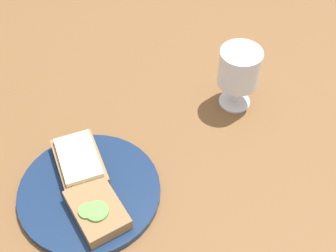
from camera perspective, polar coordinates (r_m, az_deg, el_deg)
wooden_table at (r=84.17cm, az=-3.52°, el=-3.75°), size 140.00×140.00×3.00cm
plate at (r=78.23cm, az=-9.55°, el=-7.90°), size 23.26×23.26×1.31cm
sandwich_with_cheese at (r=79.36cm, az=-10.77°, el=-4.31°), size 9.83×13.00×3.19cm
sandwich_with_cucumber at (r=73.98cm, az=-8.64°, el=-10.08°), size 7.89×10.83×2.78cm
wine_glass at (r=85.88cm, az=8.67°, el=6.80°), size 7.64×7.64×12.54cm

